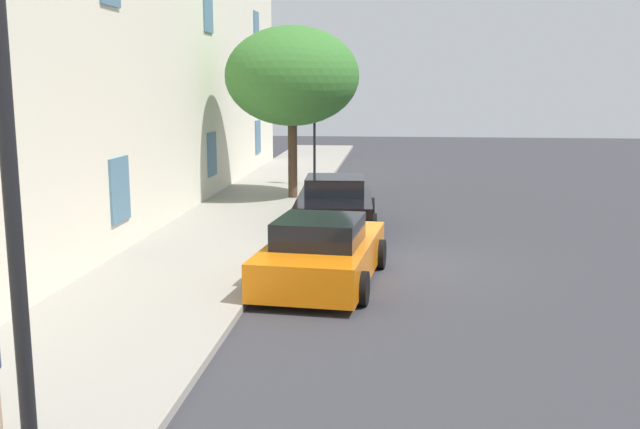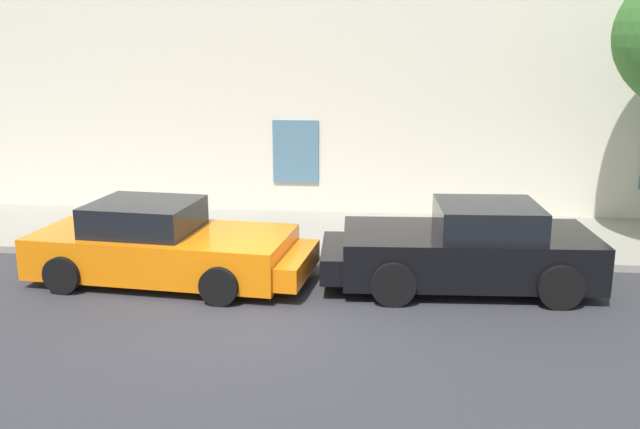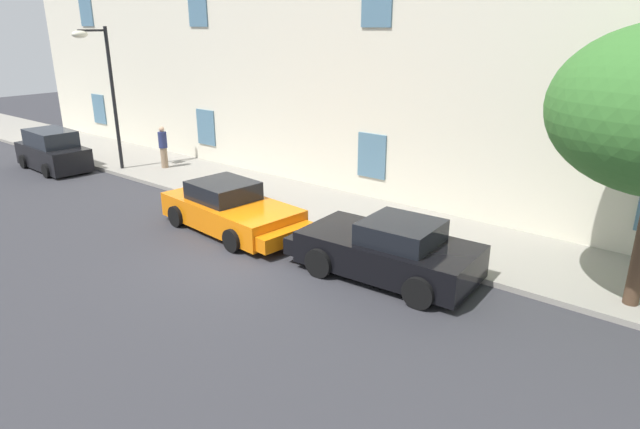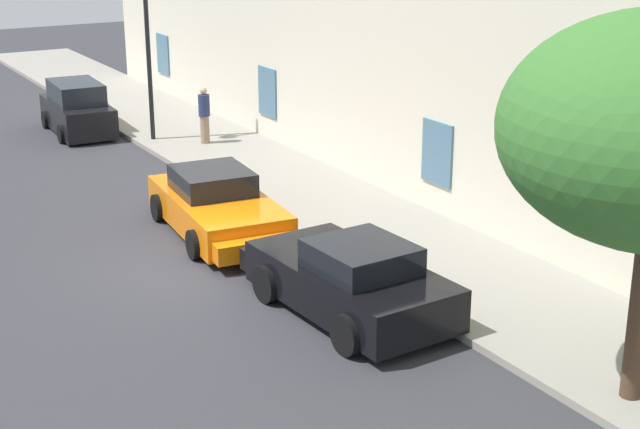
% 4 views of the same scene
% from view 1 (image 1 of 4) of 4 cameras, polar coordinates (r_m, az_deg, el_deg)
% --- Properties ---
extents(ground_plane, '(80.00, 80.00, 0.00)m').
position_cam_1_polar(ground_plane, '(16.45, 5.51, -3.88)').
color(ground_plane, '#333338').
extents(sidewalk, '(60.00, 3.69, 0.14)m').
position_cam_1_polar(sidewalk, '(17.03, -9.52, -3.25)').
color(sidewalk, gray).
rests_on(sidewalk, ground).
extents(building_facade, '(42.69, 3.70, 10.79)m').
position_cam_1_polar(building_facade, '(17.87, -21.11, 14.13)').
color(building_facade, beige).
rests_on(building_facade, ground).
extents(sportscar_red_lead, '(5.04, 2.57, 1.40)m').
position_cam_1_polar(sportscar_red_lead, '(14.86, 0.31, -2.98)').
color(sportscar_red_lead, orange).
rests_on(sportscar_red_lead, ground).
extents(sportscar_yellow_flank, '(4.72, 2.42, 1.47)m').
position_cam_1_polar(sportscar_yellow_flank, '(19.77, 1.15, 0.48)').
color(sportscar_yellow_flank, black).
rests_on(sportscar_yellow_flank, ground).
extents(tree_near_kerb, '(4.52, 4.52, 5.78)m').
position_cam_1_polar(tree_near_kerb, '(24.76, -2.21, 10.81)').
color(tree_near_kerb, '#473323').
rests_on(tree_near_kerb, sidewalk).
extents(traffic_light, '(0.22, 0.36, 3.36)m').
position_cam_1_polar(traffic_light, '(27.88, -0.28, 7.04)').
color(traffic_light, black).
rests_on(traffic_light, sidewalk).
extents(street_lamp, '(0.44, 1.42, 5.58)m').
position_cam_1_polar(street_lamp, '(6.30, -20.25, 9.62)').
color(street_lamp, black).
rests_on(street_lamp, sidewalk).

